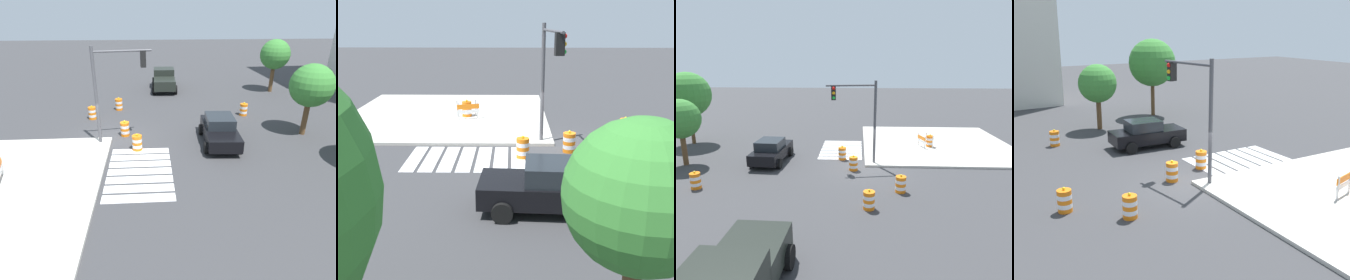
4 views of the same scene
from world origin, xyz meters
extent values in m
plane|color=#38383A|center=(0.00, 0.00, 0.00)|extent=(120.00, 120.00, 0.00)
cube|color=silver|center=(1.75, 1.80, 0.01)|extent=(0.60, 3.20, 0.02)
cube|color=silver|center=(2.50, 1.80, 0.01)|extent=(0.60, 3.20, 0.02)
cube|color=silver|center=(3.25, 1.80, 0.01)|extent=(0.60, 3.20, 0.02)
cube|color=silver|center=(4.00, 1.80, 0.01)|extent=(0.60, 3.20, 0.02)
cube|color=silver|center=(4.75, 1.80, 0.01)|extent=(0.60, 3.20, 0.02)
cube|color=silver|center=(5.50, 1.80, 0.01)|extent=(0.60, 3.20, 0.02)
cube|color=silver|center=(6.25, 1.80, 0.01)|extent=(0.60, 3.20, 0.02)
cube|color=black|center=(0.91, 6.51, 0.68)|extent=(4.40, 2.08, 0.70)
cube|color=#1E2328|center=(0.66, 6.52, 1.33)|extent=(1.99, 1.70, 0.60)
cylinder|color=black|center=(2.31, 7.38, 0.33)|extent=(0.67, 0.28, 0.66)
cylinder|color=black|center=(2.20, 5.48, 0.33)|extent=(0.67, 0.28, 0.66)
cylinder|color=black|center=(-0.39, 7.53, 0.33)|extent=(0.67, 0.28, 0.66)
cylinder|color=black|center=(-0.50, 5.63, 0.33)|extent=(0.67, 0.28, 0.66)
cube|color=black|center=(-10.55, 3.83, 0.87)|extent=(2.55, 2.06, 0.90)
cube|color=black|center=(-12.64, 3.89, 1.17)|extent=(1.95, 2.05, 1.50)
cube|color=black|center=(-13.74, 3.91, 0.87)|extent=(1.45, 1.93, 0.90)
cylinder|color=black|center=(-13.47, 2.89, 0.42)|extent=(0.85, 0.32, 0.84)
cylinder|color=black|center=(-13.42, 4.92, 0.42)|extent=(0.85, 0.32, 0.84)
cylinder|color=black|center=(-10.07, 2.80, 0.42)|extent=(0.85, 0.32, 0.84)
cylinder|color=black|center=(-10.02, 4.84, 0.42)|extent=(0.85, 0.32, 0.84)
cylinder|color=orange|center=(-3.78, -1.82, 0.09)|extent=(0.56, 0.56, 0.18)
cylinder|color=white|center=(-3.78, -1.82, 0.27)|extent=(0.56, 0.56, 0.18)
cylinder|color=orange|center=(-3.78, -1.82, 0.45)|extent=(0.56, 0.56, 0.18)
cylinder|color=white|center=(-3.78, -1.82, 0.63)|extent=(0.56, 0.56, 0.18)
cylinder|color=orange|center=(-3.78, -1.82, 0.81)|extent=(0.56, 0.56, 0.18)
sphere|color=yellow|center=(-3.78, -1.82, 0.96)|extent=(0.12, 0.12, 0.12)
cylinder|color=orange|center=(-0.57, 0.77, 0.09)|extent=(0.56, 0.56, 0.18)
cylinder|color=white|center=(-0.57, 0.77, 0.27)|extent=(0.56, 0.56, 0.18)
cylinder|color=orange|center=(-0.57, 0.77, 0.45)|extent=(0.56, 0.56, 0.18)
cylinder|color=white|center=(-0.57, 0.77, 0.63)|extent=(0.56, 0.56, 0.18)
cylinder|color=orange|center=(-0.57, 0.77, 0.81)|extent=(0.56, 0.56, 0.18)
sphere|color=yellow|center=(-0.57, 0.77, 0.96)|extent=(0.12, 0.12, 0.12)
cylinder|color=orange|center=(-5.74, -0.06, 0.09)|extent=(0.56, 0.56, 0.18)
cylinder|color=white|center=(-5.74, -0.06, 0.27)|extent=(0.56, 0.56, 0.18)
cylinder|color=orange|center=(-5.74, -0.06, 0.45)|extent=(0.56, 0.56, 0.18)
cylinder|color=white|center=(-5.74, -0.06, 0.63)|extent=(0.56, 0.56, 0.18)
cylinder|color=orange|center=(-5.74, -0.06, 0.81)|extent=(0.56, 0.56, 0.18)
sphere|color=yellow|center=(-5.74, -0.06, 0.96)|extent=(0.12, 0.12, 0.12)
cylinder|color=orange|center=(-3.84, 9.44, 0.09)|extent=(0.56, 0.56, 0.18)
cylinder|color=white|center=(-3.84, 9.44, 0.27)|extent=(0.56, 0.56, 0.18)
cylinder|color=orange|center=(-3.84, 9.44, 0.45)|extent=(0.56, 0.56, 0.18)
cylinder|color=white|center=(-3.84, 9.44, 0.63)|extent=(0.56, 0.56, 0.18)
cylinder|color=orange|center=(-3.84, 9.44, 0.81)|extent=(0.56, 0.56, 0.18)
sphere|color=yellow|center=(-3.84, 9.44, 0.96)|extent=(0.12, 0.12, 0.12)
cylinder|color=orange|center=(1.55, 1.61, 0.09)|extent=(0.56, 0.56, 0.18)
cylinder|color=white|center=(1.55, 1.61, 0.27)|extent=(0.56, 0.56, 0.18)
cylinder|color=orange|center=(1.55, 1.61, 0.45)|extent=(0.56, 0.56, 0.18)
cylinder|color=white|center=(1.55, 1.61, 0.63)|extent=(0.56, 0.56, 0.18)
cylinder|color=orange|center=(1.55, 1.61, 0.81)|extent=(0.56, 0.56, 0.18)
sphere|color=yellow|center=(1.55, 1.61, 0.96)|extent=(0.12, 0.12, 0.12)
cube|color=silver|center=(4.05, -4.75, 0.65)|extent=(0.09, 0.09, 1.00)
cube|color=white|center=(4.58, -4.58, 0.60)|extent=(1.27, 0.37, 0.20)
cylinder|color=#4C4C51|center=(0.60, -0.60, 2.90)|extent=(0.18, 0.18, 5.50)
cylinder|color=#4C4C51|center=(0.35, 0.98, 5.35)|extent=(0.61, 3.18, 0.12)
cube|color=black|center=(0.18, 2.09, 4.90)|extent=(0.40, 0.33, 0.90)
sphere|color=red|center=(-0.01, 2.06, 5.20)|extent=(0.20, 0.20, 0.20)
sphere|color=#F2A514|center=(-0.01, 2.06, 4.90)|extent=(0.20, 0.20, 0.20)
sphere|color=green|center=(-0.01, 2.06, 4.60)|extent=(0.20, 0.20, 0.20)
cylinder|color=brown|center=(-10.38, 14.10, 1.28)|extent=(0.36, 0.36, 2.56)
sphere|color=#387F33|center=(-10.38, 14.10, 3.50)|extent=(2.71, 2.71, 2.71)
cylinder|color=brown|center=(-0.08, 12.19, 1.13)|extent=(0.33, 0.33, 2.27)
sphere|color=#387F33|center=(-0.08, 12.19, 3.18)|extent=(2.61, 2.61, 2.61)
camera|label=1|loc=(16.59, 2.38, 7.50)|focal=31.04mm
camera|label=2|loc=(2.02, 18.18, 5.99)|focal=42.98mm
camera|label=3|loc=(-18.65, 0.50, 6.85)|focal=31.70mm
camera|label=4|loc=(-9.25, -15.18, 6.96)|focal=44.57mm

